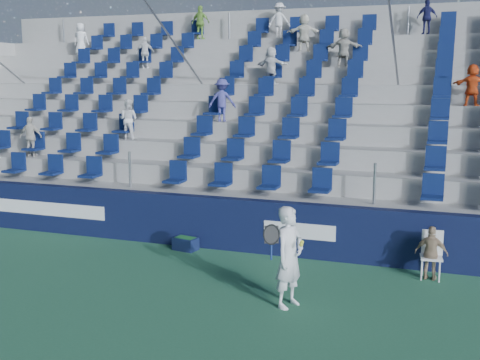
{
  "coord_description": "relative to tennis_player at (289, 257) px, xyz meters",
  "views": [
    {
      "loc": [
        4.56,
        -9.4,
        3.93
      ],
      "look_at": [
        0.2,
        2.8,
        1.7
      ],
      "focal_mm": 45.0,
      "sensor_mm": 36.0,
      "label": 1
    }
  ],
  "objects": [
    {
      "name": "tennis_player",
      "position": [
        0.0,
        0.0,
        0.0
      ],
      "size": [
        0.71,
        0.75,
        1.77
      ],
      "color": "silver",
      "rests_on": "ground"
    },
    {
      "name": "grandstand",
      "position": [
        -2.02,
        8.02,
        1.25
      ],
      "size": [
        24.0,
        8.17,
        6.63
      ],
      "color": "#9A9A95",
      "rests_on": "ground"
    },
    {
      "name": "sponsor_wall",
      "position": [
        -2.02,
        2.93,
        -0.29
      ],
      "size": [
        24.0,
        0.32,
        1.2
      ],
      "color": "#0E1536",
      "rests_on": "ground"
    },
    {
      "name": "ground",
      "position": [
        -2.02,
        -0.22,
        -0.89
      ],
      "size": [
        70.0,
        70.0,
        0.0
      ],
      "primitive_type": "plane",
      "color": "#2C6646",
      "rests_on": "ground"
    },
    {
      "name": "ball_bin",
      "position": [
        -3.13,
        2.53,
        -0.72
      ],
      "size": [
        0.59,
        0.44,
        0.3
      ],
      "color": "#101A3D",
      "rests_on": "ground"
    },
    {
      "name": "line_judge_chair",
      "position": [
        2.26,
        2.43,
        -0.35
      ],
      "size": [
        0.46,
        0.47,
        0.94
      ],
      "color": "white",
      "rests_on": "ground"
    },
    {
      "name": "line_judge",
      "position": [
        2.26,
        2.28,
        -0.35
      ],
      "size": [
        0.65,
        0.32,
        1.07
      ],
      "primitive_type": "imported",
      "rotation": [
        0.0,
        0.0,
        3.04
      ],
      "color": "tan",
      "rests_on": "ground"
    }
  ]
}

